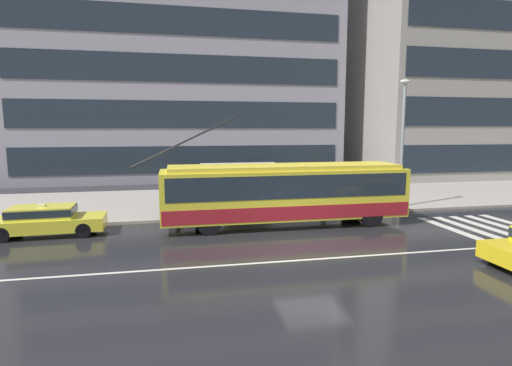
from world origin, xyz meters
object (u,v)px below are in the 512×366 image
Objects in this scene: pedestrian_approaching_curb at (175,181)px; street_lamp at (403,133)px; bus_shelter at (239,176)px; taxi_queued_behind_bus at (46,219)px; pedestrian_waiting_by_pole at (208,178)px; pedestrian_walking_past at (346,178)px; pedestrian_at_shelter at (323,180)px; trolleybus at (285,192)px.

street_lamp reaches higher than pedestrian_approaching_curb.
taxi_queued_behind_bus is at bearing -159.88° from bus_shelter.
pedestrian_waiting_by_pole is at bearing 34.37° from pedestrian_approaching_curb.
taxi_queued_behind_bus is 8.45m from pedestrian_waiting_by_pole.
pedestrian_walking_past is at bearing -3.96° from bus_shelter.
street_lamp is (4.51, -0.29, 2.55)m from pedestrian_at_shelter.
trolleybus reaches higher than pedestrian_walking_past.
pedestrian_at_shelter is 0.94× the size of pedestrian_approaching_curb.
pedestrian_waiting_by_pole is at bearing 30.07° from taxi_queued_behind_bus.
taxi_queued_behind_bus is at bearing -149.93° from pedestrian_waiting_by_pole.
pedestrian_waiting_by_pole reaches higher than pedestrian_at_shelter.
pedestrian_walking_past is at bearing 167.76° from street_lamp.
pedestrian_walking_past is at bearing 10.75° from taxi_queued_behind_bus.
pedestrian_walking_past is 0.28× the size of street_lamp.
pedestrian_approaching_curb is at bearing 179.22° from pedestrian_walking_past.
trolleybus is at bearing -161.88° from street_lamp.
bus_shelter is 4.55m from pedestrian_at_shelter.
pedestrian_at_shelter is 5.19m from street_lamp.
bus_shelter reaches higher than pedestrian_waiting_by_pole.
pedestrian_walking_past is at bearing -10.30° from pedestrian_waiting_by_pole.
pedestrian_waiting_by_pole is 11.05m from street_lamp.
street_lamp reaches higher than pedestrian_walking_past.
street_lamp is at bearing -3.56° from pedestrian_approaching_curb.
bus_shelter is (8.83, 3.24, 1.28)m from taxi_queued_behind_bus.
pedestrian_waiting_by_pole is at bearing 163.99° from pedestrian_at_shelter.
pedestrian_at_shelter is at bearing -166.94° from pedestrian_walking_past.
trolleybus is at bearing -65.12° from bus_shelter.
pedestrian_walking_past is (6.02, -0.42, -0.23)m from bus_shelter.
trolleybus reaches higher than pedestrian_approaching_curb.
pedestrian_approaching_curb is at bearing 176.48° from pedestrian_at_shelter.
bus_shelter is 2.04× the size of pedestrian_waiting_by_pole.
taxi_queued_behind_bus is at bearing -151.47° from pedestrian_approaching_curb.
trolleybus is 10.48m from taxi_queued_behind_bus.
trolleybus is at bearing -32.41° from pedestrian_approaching_curb.
street_lamp reaches higher than pedestrian_waiting_by_pole.
pedestrian_approaching_curb is (5.42, 2.95, 1.13)m from taxi_queued_behind_bus.
bus_shelter is at bearing 114.88° from trolleybus.
pedestrian_approaching_curb is 1.03× the size of pedestrian_waiting_by_pole.
bus_shelter is 1.86m from pedestrian_waiting_by_pole.
pedestrian_waiting_by_pole reaches higher than taxi_queued_behind_bus.
pedestrian_at_shelter is 0.97× the size of pedestrian_waiting_by_pole.
taxi_queued_behind_bus is 2.27× the size of pedestrian_approaching_curb.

